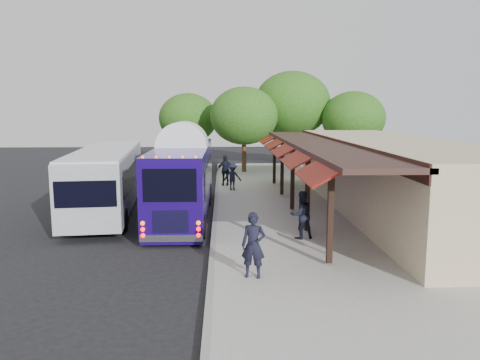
% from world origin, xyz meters
% --- Properties ---
extents(ground, '(90.00, 90.00, 0.00)m').
position_xyz_m(ground, '(0.00, 0.00, 0.00)').
color(ground, black).
rests_on(ground, ground).
extents(sidewalk, '(10.00, 40.00, 0.15)m').
position_xyz_m(sidewalk, '(5.00, 4.00, 0.07)').
color(sidewalk, '#9E9B93').
rests_on(sidewalk, ground).
extents(curb, '(0.20, 40.00, 0.16)m').
position_xyz_m(curb, '(0.05, 4.00, 0.07)').
color(curb, gray).
rests_on(curb, ground).
extents(station_shelter, '(8.15, 20.00, 3.60)m').
position_xyz_m(station_shelter, '(8.38, 4.00, 1.85)').
color(station_shelter, tan).
rests_on(station_shelter, ground).
extents(coach_bus, '(2.41, 11.17, 3.55)m').
position_xyz_m(coach_bus, '(-1.45, 3.93, 1.91)').
color(coach_bus, '#1C0862').
rests_on(coach_bus, ground).
extents(city_bus, '(3.72, 11.80, 3.12)m').
position_xyz_m(city_bus, '(-5.30, 4.89, 1.72)').
color(city_bus, '#96979E').
rests_on(city_bus, ground).
extents(ped_a, '(0.79, 0.61, 1.94)m').
position_xyz_m(ped_a, '(1.30, -5.00, 1.12)').
color(ped_a, black).
rests_on(ped_a, sidewalk).
extents(ped_b, '(1.06, 0.93, 1.84)m').
position_xyz_m(ped_b, '(3.40, -0.90, 1.07)').
color(ped_b, black).
rests_on(ped_b, sidewalk).
extents(ped_c, '(1.21, 0.64, 1.96)m').
position_xyz_m(ped_c, '(0.60, 11.73, 1.13)').
color(ped_c, black).
rests_on(ped_c, sidewalk).
extents(ped_d, '(1.18, 0.82, 1.66)m').
position_xyz_m(ped_d, '(1.01, 9.97, 0.98)').
color(ped_d, black).
rests_on(ped_d, sidewalk).
extents(sign_board, '(0.07, 0.51, 1.13)m').
position_xyz_m(sign_board, '(4.02, -2.98, 0.92)').
color(sign_board, black).
rests_on(sign_board, sidewalk).
extents(tree_left, '(5.29, 5.29, 6.77)m').
position_xyz_m(tree_left, '(2.09, 18.38, 4.51)').
color(tree_left, '#382314').
rests_on(tree_left, ground).
extents(tree_mid, '(6.40, 6.40, 8.20)m').
position_xyz_m(tree_mid, '(6.28, 21.39, 5.47)').
color(tree_mid, '#382314').
rests_on(tree_mid, ground).
extents(tree_right, '(5.05, 5.05, 6.46)m').
position_xyz_m(tree_right, '(10.87, 19.13, 4.31)').
color(tree_right, '#382314').
rests_on(tree_right, ground).
extents(tree_far, '(4.99, 4.99, 6.38)m').
position_xyz_m(tree_far, '(-2.52, 22.08, 4.25)').
color(tree_far, '#382314').
rests_on(tree_far, ground).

